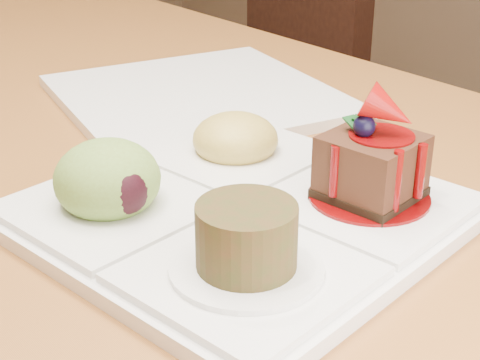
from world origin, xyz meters
TOP-DOWN VIEW (x-y plane):
  - chair_right at (0.83, 0.29)m, footprint 0.57×0.57m
  - sampler_plate at (0.09, -0.54)m, footprint 0.32×0.32m
  - second_plate at (0.23, -0.30)m, footprint 0.33×0.33m

SIDE VIEW (x-z plane):
  - chair_right at x=0.83m, z-range 0.07..1.14m
  - second_plate at x=0.23m, z-range 0.75..0.76m
  - sampler_plate at x=0.09m, z-range 0.72..0.83m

